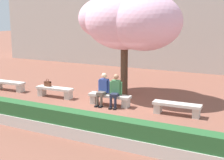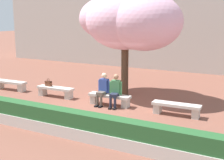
{
  "view_description": "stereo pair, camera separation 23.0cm",
  "coord_description": "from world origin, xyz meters",
  "px_view_note": "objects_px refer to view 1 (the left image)",
  "views": [
    {
      "loc": [
        5.63,
        -10.63,
        3.54
      ],
      "look_at": [
        0.0,
        0.2,
        1.0
      ],
      "focal_mm": 50.0,
      "sensor_mm": 36.0,
      "label": 1
    },
    {
      "loc": [
        5.83,
        -10.52,
        3.54
      ],
      "look_at": [
        0.0,
        0.2,
        1.0
      ],
      "focal_mm": 50.0,
      "sensor_mm": 36.0,
      "label": 2
    }
  ],
  "objects_px": {
    "stone_bench_west_end": "(9,84)",
    "person_seated_right": "(115,89)",
    "stone_bench_near_west": "(55,91)",
    "cherry_tree_main": "(128,21)",
    "stone_bench_center": "(110,98)",
    "handbag": "(48,83)",
    "person_seated_left": "(103,88)",
    "stone_bench_near_east": "(177,107)"
  },
  "relations": [
    {
      "from": "person_seated_left",
      "to": "cherry_tree_main",
      "type": "bearing_deg",
      "value": 81.8
    },
    {
      "from": "cherry_tree_main",
      "to": "stone_bench_center",
      "type": "bearing_deg",
      "value": -89.29
    },
    {
      "from": "cherry_tree_main",
      "to": "handbag",
      "type": "bearing_deg",
      "value": -151.89
    },
    {
      "from": "stone_bench_center",
      "to": "stone_bench_near_east",
      "type": "bearing_deg",
      "value": 0.0
    },
    {
      "from": "stone_bench_near_west",
      "to": "handbag",
      "type": "relative_size",
      "value": 5.18
    },
    {
      "from": "stone_bench_center",
      "to": "person_seated_right",
      "type": "bearing_deg",
      "value": -10.53
    },
    {
      "from": "stone_bench_near_east",
      "to": "person_seated_right",
      "type": "distance_m",
      "value": 2.48
    },
    {
      "from": "stone_bench_near_east",
      "to": "handbag",
      "type": "bearing_deg",
      "value": 179.8
    },
    {
      "from": "person_seated_left",
      "to": "handbag",
      "type": "height_order",
      "value": "person_seated_left"
    },
    {
      "from": "handbag",
      "to": "person_seated_left",
      "type": "bearing_deg",
      "value": -1.48
    },
    {
      "from": "stone_bench_near_east",
      "to": "person_seated_left",
      "type": "xyz_separation_m",
      "value": [
        -3.0,
        -0.05,
        0.4
      ]
    },
    {
      "from": "person_seated_left",
      "to": "cherry_tree_main",
      "type": "distance_m",
      "value": 3.15
    },
    {
      "from": "person_seated_right",
      "to": "cherry_tree_main",
      "type": "distance_m",
      "value": 3.15
    },
    {
      "from": "handbag",
      "to": "stone_bench_center",
      "type": "bearing_deg",
      "value": -0.37
    },
    {
      "from": "stone_bench_west_end",
      "to": "handbag",
      "type": "bearing_deg",
      "value": 0.49
    },
    {
      "from": "handbag",
      "to": "cherry_tree_main",
      "type": "height_order",
      "value": "cherry_tree_main"
    },
    {
      "from": "stone_bench_near_west",
      "to": "cherry_tree_main",
      "type": "xyz_separation_m",
      "value": [
        2.71,
        1.68,
        3.01
      ]
    },
    {
      "from": "person_seated_right",
      "to": "stone_bench_near_west",
      "type": "bearing_deg",
      "value": 179.0
    },
    {
      "from": "person_seated_right",
      "to": "handbag",
      "type": "bearing_deg",
      "value": 178.78
    },
    {
      "from": "person_seated_right",
      "to": "handbag",
      "type": "height_order",
      "value": "person_seated_right"
    },
    {
      "from": "stone_bench_center",
      "to": "handbag",
      "type": "distance_m",
      "value": 3.14
    },
    {
      "from": "person_seated_left",
      "to": "stone_bench_center",
      "type": "bearing_deg",
      "value": 11.21
    },
    {
      "from": "stone_bench_near_west",
      "to": "handbag",
      "type": "height_order",
      "value": "handbag"
    },
    {
      "from": "cherry_tree_main",
      "to": "person_seated_right",
      "type": "bearing_deg",
      "value": -80.06
    },
    {
      "from": "stone_bench_center",
      "to": "handbag",
      "type": "height_order",
      "value": "handbag"
    },
    {
      "from": "person_seated_right",
      "to": "stone_bench_west_end",
      "type": "bearing_deg",
      "value": 179.48
    },
    {
      "from": "stone_bench_west_end",
      "to": "cherry_tree_main",
      "type": "height_order",
      "value": "cherry_tree_main"
    },
    {
      "from": "stone_bench_west_end",
      "to": "stone_bench_near_west",
      "type": "xyz_separation_m",
      "value": [
        2.73,
        0.0,
        0.0
      ]
    },
    {
      "from": "stone_bench_center",
      "to": "person_seated_left",
      "type": "distance_m",
      "value": 0.48
    },
    {
      "from": "handbag",
      "to": "cherry_tree_main",
      "type": "distance_m",
      "value": 4.46
    },
    {
      "from": "stone_bench_west_end",
      "to": "cherry_tree_main",
      "type": "relative_size",
      "value": 0.36
    },
    {
      "from": "stone_bench_near_east",
      "to": "cherry_tree_main",
      "type": "xyz_separation_m",
      "value": [
        -2.75,
        1.68,
        3.01
      ]
    },
    {
      "from": "stone_bench_near_east",
      "to": "person_seated_left",
      "type": "relative_size",
      "value": 1.36
    },
    {
      "from": "stone_bench_near_west",
      "to": "person_seated_left",
      "type": "xyz_separation_m",
      "value": [
        2.46,
        -0.05,
        0.4
      ]
    },
    {
      "from": "person_seated_left",
      "to": "stone_bench_near_west",
      "type": "bearing_deg",
      "value": 178.75
    },
    {
      "from": "stone_bench_near_west",
      "to": "stone_bench_center",
      "type": "distance_m",
      "value": 2.73
    },
    {
      "from": "stone_bench_west_end",
      "to": "person_seated_right",
      "type": "distance_m",
      "value": 5.76
    },
    {
      "from": "person_seated_right",
      "to": "cherry_tree_main",
      "type": "relative_size",
      "value": 0.27
    },
    {
      "from": "stone_bench_center",
      "to": "handbag",
      "type": "xyz_separation_m",
      "value": [
        -3.12,
        0.02,
        0.28
      ]
    },
    {
      "from": "stone_bench_center",
      "to": "person_seated_left",
      "type": "bearing_deg",
      "value": -168.79
    },
    {
      "from": "stone_bench_near_east",
      "to": "cherry_tree_main",
      "type": "height_order",
      "value": "cherry_tree_main"
    },
    {
      "from": "stone_bench_center",
      "to": "stone_bench_near_west",
      "type": "bearing_deg",
      "value": 180.0
    }
  ]
}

